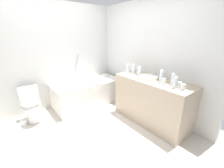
{
  "coord_description": "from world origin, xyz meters",
  "views": [
    {
      "loc": [
        -0.96,
        -2.04,
        1.72
      ],
      "look_at": [
        0.75,
        0.13,
        0.75
      ],
      "focal_mm": 23.25,
      "sensor_mm": 36.0,
      "label": 1
    }
  ],
  "objects_px": {
    "toilet": "(31,105)",
    "toilet_paper_roll": "(24,122)",
    "bath_mat": "(106,111)",
    "water_bottle_0": "(139,71)",
    "drinking_glass_1": "(164,81)",
    "water_bottle_1": "(173,80)",
    "water_bottle_3": "(175,83)",
    "drinking_glass_0": "(183,87)",
    "bathtub": "(88,92)",
    "sink_faucet": "(155,75)",
    "water_bottle_2": "(161,76)",
    "water_bottle_4": "(133,70)",
    "drinking_glass_2": "(180,85)",
    "sink_basin": "(149,77)",
    "water_bottle_5": "(128,69)"
  },
  "relations": [
    {
      "from": "water_bottle_2",
      "to": "water_bottle_5",
      "type": "distance_m",
      "value": 0.78
    },
    {
      "from": "drinking_glass_2",
      "to": "toilet_paper_roll",
      "type": "distance_m",
      "value": 2.97
    },
    {
      "from": "toilet",
      "to": "drinking_glass_2",
      "type": "height_order",
      "value": "drinking_glass_2"
    },
    {
      "from": "bath_mat",
      "to": "water_bottle_0",
      "type": "bearing_deg",
      "value": -48.47
    },
    {
      "from": "water_bottle_0",
      "to": "water_bottle_1",
      "type": "distance_m",
      "value": 0.73
    },
    {
      "from": "sink_basin",
      "to": "water_bottle_5",
      "type": "relative_size",
      "value": 1.64
    },
    {
      "from": "toilet",
      "to": "water_bottle_4",
      "type": "distance_m",
      "value": 2.19
    },
    {
      "from": "water_bottle_0",
      "to": "toilet_paper_roll",
      "type": "relative_size",
      "value": 1.79
    },
    {
      "from": "drinking_glass_2",
      "to": "water_bottle_2",
      "type": "bearing_deg",
      "value": 86.9
    },
    {
      "from": "water_bottle_1",
      "to": "water_bottle_5",
      "type": "height_order",
      "value": "water_bottle_5"
    },
    {
      "from": "water_bottle_3",
      "to": "toilet_paper_roll",
      "type": "distance_m",
      "value": 2.9
    },
    {
      "from": "water_bottle_0",
      "to": "water_bottle_1",
      "type": "height_order",
      "value": "water_bottle_1"
    },
    {
      "from": "water_bottle_1",
      "to": "drinking_glass_2",
      "type": "relative_size",
      "value": 2.12
    },
    {
      "from": "water_bottle_2",
      "to": "water_bottle_3",
      "type": "distance_m",
      "value": 0.32
    },
    {
      "from": "bath_mat",
      "to": "toilet_paper_roll",
      "type": "bearing_deg",
      "value": 160.12
    },
    {
      "from": "water_bottle_4",
      "to": "toilet_paper_roll",
      "type": "height_order",
      "value": "water_bottle_4"
    },
    {
      "from": "water_bottle_4",
      "to": "drinking_glass_2",
      "type": "xyz_separation_m",
      "value": [
        0.01,
        -1.01,
        -0.05
      ]
    },
    {
      "from": "sink_faucet",
      "to": "bath_mat",
      "type": "height_order",
      "value": "sink_faucet"
    },
    {
      "from": "sink_faucet",
      "to": "water_bottle_1",
      "type": "relative_size",
      "value": 0.73
    },
    {
      "from": "sink_faucet",
      "to": "water_bottle_2",
      "type": "xyz_separation_m",
      "value": [
        -0.21,
        -0.27,
        0.07
      ]
    },
    {
      "from": "drinking_glass_1",
      "to": "toilet_paper_roll",
      "type": "height_order",
      "value": "drinking_glass_1"
    },
    {
      "from": "bathtub",
      "to": "toilet",
      "type": "bearing_deg",
      "value": 179.43
    },
    {
      "from": "sink_faucet",
      "to": "water_bottle_1",
      "type": "bearing_deg",
      "value": -112.86
    },
    {
      "from": "bathtub",
      "to": "sink_basin",
      "type": "bearing_deg",
      "value": -66.14
    },
    {
      "from": "drinking_glass_1",
      "to": "toilet_paper_roll",
      "type": "bearing_deg",
      "value": 139.56
    },
    {
      "from": "water_bottle_4",
      "to": "toilet",
      "type": "bearing_deg",
      "value": 151.28
    },
    {
      "from": "drinking_glass_2",
      "to": "bath_mat",
      "type": "relative_size",
      "value": 0.15
    },
    {
      "from": "water_bottle_0",
      "to": "water_bottle_3",
      "type": "distance_m",
      "value": 0.83
    },
    {
      "from": "water_bottle_2",
      "to": "water_bottle_4",
      "type": "relative_size",
      "value": 1.04
    },
    {
      "from": "water_bottle_5",
      "to": "sink_basin",
      "type": "bearing_deg",
      "value": -81.2
    },
    {
      "from": "water_bottle_4",
      "to": "water_bottle_5",
      "type": "relative_size",
      "value": 1.03
    },
    {
      "from": "toilet",
      "to": "water_bottle_3",
      "type": "relative_size",
      "value": 3.61
    },
    {
      "from": "bathtub",
      "to": "water_bottle_4",
      "type": "distance_m",
      "value": 1.33
    },
    {
      "from": "water_bottle_1",
      "to": "drinking_glass_0",
      "type": "bearing_deg",
      "value": -108.07
    },
    {
      "from": "water_bottle_1",
      "to": "drinking_glass_2",
      "type": "distance_m",
      "value": 0.15
    },
    {
      "from": "water_bottle_4",
      "to": "drinking_glass_1",
      "type": "xyz_separation_m",
      "value": [
        -0.02,
        -0.75,
        -0.05
      ]
    },
    {
      "from": "toilet_paper_roll",
      "to": "drinking_glass_0",
      "type": "bearing_deg",
      "value": -45.73
    },
    {
      "from": "bathtub",
      "to": "drinking_glass_1",
      "type": "distance_m",
      "value": 1.93
    },
    {
      "from": "bathtub",
      "to": "toilet_paper_roll",
      "type": "height_order",
      "value": "bathtub"
    },
    {
      "from": "water_bottle_1",
      "to": "water_bottle_3",
      "type": "bearing_deg",
      "value": -133.56
    },
    {
      "from": "water_bottle_1",
      "to": "toilet_paper_roll",
      "type": "xyz_separation_m",
      "value": [
        -2.06,
        1.82,
        -0.94
      ]
    },
    {
      "from": "toilet",
      "to": "toilet_paper_roll",
      "type": "height_order",
      "value": "toilet"
    },
    {
      "from": "water_bottle_1",
      "to": "drinking_glass_0",
      "type": "relative_size",
      "value": 2.24
    },
    {
      "from": "water_bottle_4",
      "to": "bath_mat",
      "type": "xyz_separation_m",
      "value": [
        -0.43,
        0.38,
        -0.99
      ]
    },
    {
      "from": "toilet",
      "to": "water_bottle_3",
      "type": "xyz_separation_m",
      "value": [
        1.79,
        -1.97,
        0.63
      ]
    },
    {
      "from": "toilet",
      "to": "drinking_glass_1",
      "type": "distance_m",
      "value": 2.59
    },
    {
      "from": "water_bottle_4",
      "to": "drinking_glass_0",
      "type": "height_order",
      "value": "water_bottle_4"
    },
    {
      "from": "sink_faucet",
      "to": "water_bottle_0",
      "type": "distance_m",
      "value": 0.33
    },
    {
      "from": "bathtub",
      "to": "water_bottle_2",
      "type": "distance_m",
      "value": 1.88
    },
    {
      "from": "water_bottle_1",
      "to": "water_bottle_2",
      "type": "xyz_separation_m",
      "value": [
        -0.01,
        0.21,
        0.01
      ]
    }
  ]
}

